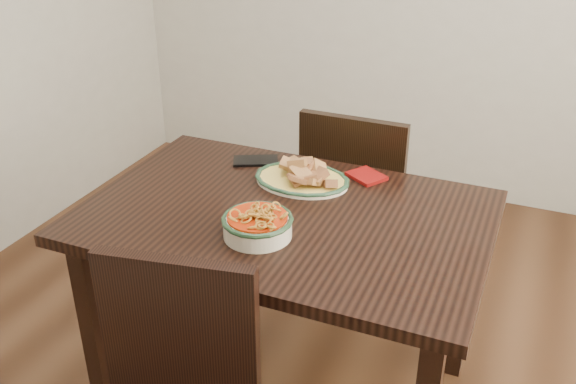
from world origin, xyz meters
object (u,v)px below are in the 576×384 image
at_px(dining_table, 286,236).
at_px(noodle_bowl, 257,223).
at_px(fish_plate, 302,171).
at_px(chair_far, 357,198).
at_px(smartphone, 256,161).

relative_size(dining_table, noodle_bowl, 5.95).
distance_m(dining_table, noodle_bowl, 0.22).
bearing_deg(dining_table, fish_plate, 97.74).
relative_size(dining_table, fish_plate, 3.90).
relative_size(chair_far, noodle_bowl, 4.18).
height_order(dining_table, smartphone, smartphone).
bearing_deg(smartphone, noodle_bowl, -89.81).
bearing_deg(dining_table, smartphone, 129.45).
bearing_deg(noodle_bowl, chair_far, 84.89).
height_order(fish_plate, noodle_bowl, fish_plate).
xyz_separation_m(noodle_bowl, smartphone, (-0.23, 0.47, -0.04)).
bearing_deg(chair_far, fish_plate, 79.46).
xyz_separation_m(chair_far, smartphone, (-0.30, -0.33, 0.26)).
distance_m(fish_plate, noodle_bowl, 0.38).
height_order(noodle_bowl, smartphone, noodle_bowl).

